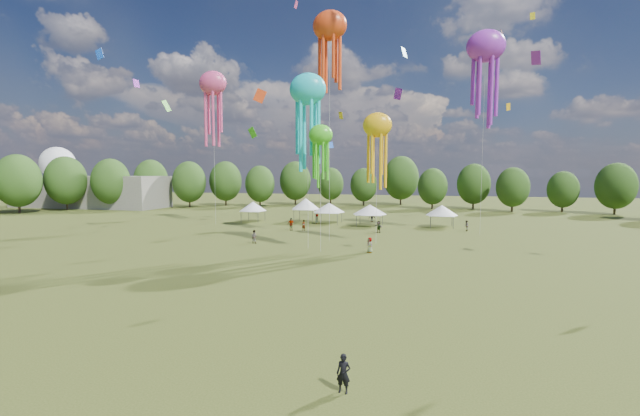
# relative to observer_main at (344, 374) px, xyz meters

# --- Properties ---
(ground) EXTENTS (300.00, 300.00, 0.00)m
(ground) POSITION_rel_observer_main_xyz_m (-8.70, 1.30, -0.79)
(ground) COLOR #384416
(ground) RESTS_ON ground
(observer_main) EXTENTS (0.60, 0.42, 1.58)m
(observer_main) POSITION_rel_observer_main_xyz_m (0.00, 0.00, 0.00)
(observer_main) COLOR black
(observer_main) RESTS_ON ground
(spectator_near) EXTENTS (0.89, 0.73, 1.67)m
(spectator_near) POSITION_rel_observer_main_xyz_m (-17.71, 32.21, 0.04)
(spectator_near) COLOR gray
(spectator_near) RESTS_ON ground
(spectators_far) EXTENTS (26.88, 29.95, 1.91)m
(spectators_far) POSITION_rel_observer_main_xyz_m (-6.79, 48.12, 0.10)
(spectators_far) COLOR gray
(spectators_far) RESTS_ON ground
(festival_tents) EXTENTS (37.51, 7.81, 4.30)m
(festival_tents) POSITION_rel_observer_main_xyz_m (-11.49, 54.27, 2.08)
(festival_tents) COLOR #47474C
(festival_tents) RESTS_ON ground
(show_kites) EXTENTS (47.51, 22.27, 28.95)m
(show_kites) POSITION_rel_observer_main_xyz_m (-7.87, 41.26, 19.78)
(show_kites) COLOR #1AD2E1
(show_kites) RESTS_ON ground
(small_kites) EXTENTS (69.26, 55.75, 45.77)m
(small_kites) POSITION_rel_observer_main_xyz_m (-10.58, 44.92, 29.27)
(small_kites) COLOR #1AD2E1
(small_kites) RESTS_ON ground
(treeline) EXTENTS (201.57, 95.24, 13.43)m
(treeline) POSITION_rel_observer_main_xyz_m (-12.56, 63.82, 5.75)
(treeline) COLOR #38281C
(treeline) RESTS_ON ground
(hangar) EXTENTS (40.00, 12.00, 8.00)m
(hangar) POSITION_rel_observer_main_xyz_m (-80.70, 73.30, 3.21)
(hangar) COLOR gray
(hangar) RESTS_ON ground
(radome) EXTENTS (9.00, 9.00, 16.00)m
(radome) POSITION_rel_observer_main_xyz_m (-96.70, 79.30, 9.19)
(radome) COLOR white
(radome) RESTS_ON ground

